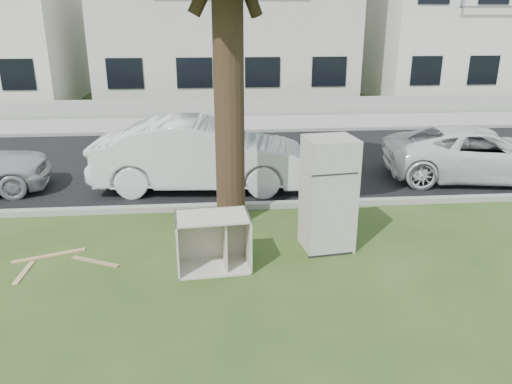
{
  "coord_description": "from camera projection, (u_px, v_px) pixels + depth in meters",
  "views": [
    {
      "loc": [
        -0.7,
        -7.13,
        3.75
      ],
      "look_at": [
        -0.02,
        0.6,
        1.01
      ],
      "focal_mm": 35.0,
      "sensor_mm": 36.0,
      "label": 1
    }
  ],
  "objects": [
    {
      "name": "plank_a",
      "position": [
        49.0,
        256.0,
        8.25
      ],
      "size": [
        1.1,
        0.49,
        0.02
      ],
      "primitive_type": "cube",
      "rotation": [
        0.0,
        0.0,
        0.36
      ],
      "color": "tan",
      "rests_on": "ground"
    },
    {
      "name": "kerb_far",
      "position": [
        234.0,
        133.0,
        16.98
      ],
      "size": [
        120.0,
        0.18,
        0.12
      ],
      "primitive_type": "cube",
      "color": "gray",
      "rests_on": "ground"
    },
    {
      "name": "ground",
      "position": [
        261.0,
        264.0,
        8.01
      ],
      "size": [
        120.0,
        120.0,
        0.0
      ],
      "primitive_type": "plane",
      "color": "#2A4217"
    },
    {
      "name": "kerb_near",
      "position": [
        249.0,
        208.0,
        10.31
      ],
      "size": [
        120.0,
        0.18,
        0.12
      ],
      "primitive_type": "cube",
      "color": "gray",
      "rests_on": "ground"
    },
    {
      "name": "low_wall",
      "position": [
        230.0,
        107.0,
        19.72
      ],
      "size": [
        120.0,
        0.15,
        0.7
      ],
      "primitive_type": "cube",
      "color": "gray",
      "rests_on": "ground"
    },
    {
      "name": "car_center",
      "position": [
        202.0,
        154.0,
        11.29
      ],
      "size": [
        4.94,
        2.04,
        1.59
      ],
      "primitive_type": "imported",
      "rotation": [
        0.0,
        0.0,
        1.5
      ],
      "color": "silver",
      "rests_on": "ground"
    },
    {
      "name": "townhouse_right",
      "position": [
        471.0,
        23.0,
        24.29
      ],
      "size": [
        10.2,
        8.16,
        6.84
      ],
      "color": "silver",
      "rests_on": "ground"
    },
    {
      "name": "townhouse_center",
      "position": [
        225.0,
        17.0,
        23.2
      ],
      "size": [
        11.22,
        8.16,
        7.44
      ],
      "color": "beige",
      "rests_on": "ground"
    },
    {
      "name": "car_right",
      "position": [
        480.0,
        154.0,
        11.98
      ],
      "size": [
        4.79,
        2.77,
        1.26
      ],
      "primitive_type": "imported",
      "rotation": [
        0.0,
        0.0,
        1.41
      ],
      "color": "silver",
      "rests_on": "ground"
    },
    {
      "name": "fridge",
      "position": [
        328.0,
        194.0,
        8.29
      ],
      "size": [
        0.88,
        0.83,
        1.92
      ],
      "primitive_type": "cube",
      "rotation": [
        0.0,
        0.0,
        0.13
      ],
      "color": "silver",
      "rests_on": "ground"
    },
    {
      "name": "plank_b",
      "position": [
        95.0,
        262.0,
        8.05
      ],
      "size": [
        0.83,
        0.48,
        0.02
      ],
      "primitive_type": "cube",
      "rotation": [
        0.0,
        0.0,
        -0.46
      ],
      "color": "#967B4E",
      "rests_on": "ground"
    },
    {
      "name": "road",
      "position": [
        240.0,
        161.0,
        13.64
      ],
      "size": [
        120.0,
        7.0,
        0.01
      ],
      "primitive_type": "cube",
      "color": "black",
      "rests_on": "ground"
    },
    {
      "name": "sidewalk",
      "position": [
        232.0,
        124.0,
        18.34
      ],
      "size": [
        120.0,
        2.8,
        0.01
      ],
      "primitive_type": "cube",
      "color": "gray",
      "rests_on": "ground"
    },
    {
      "name": "plank_c",
      "position": [
        24.0,
        273.0,
        7.71
      ],
      "size": [
        0.1,
        0.73,
        0.02
      ],
      "primitive_type": "cube",
      "rotation": [
        0.0,
        0.0,
        1.54
      ],
      "color": "tan",
      "rests_on": "ground"
    },
    {
      "name": "cabinet",
      "position": [
        213.0,
        242.0,
        7.75
      ],
      "size": [
        1.18,
        0.79,
        0.88
      ],
      "primitive_type": "cube",
      "rotation": [
        0.0,
        0.0,
        0.08
      ],
      "color": "beige",
      "rests_on": "ground"
    }
  ]
}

